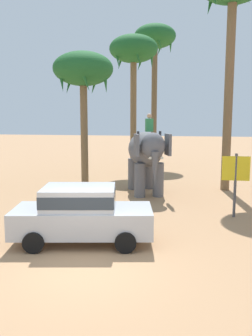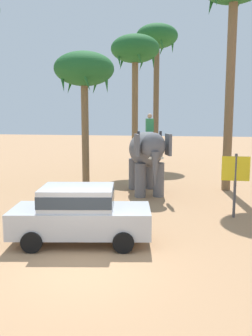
# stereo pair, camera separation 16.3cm
# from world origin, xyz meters

# --- Properties ---
(ground_plane) EXTENTS (120.00, 120.00, 0.00)m
(ground_plane) POSITION_xyz_m (0.00, 0.00, 0.00)
(ground_plane) COLOR tan
(car_sedan_foreground) EXTENTS (4.34, 2.40, 1.70)m
(car_sedan_foreground) POSITION_xyz_m (-0.59, 1.70, 0.93)
(car_sedan_foreground) COLOR #B7BABF
(car_sedan_foreground) RESTS_ON ground
(elephant_with_mahout) EXTENTS (2.61, 4.01, 3.88)m
(elephant_with_mahout) POSITION_xyz_m (0.51, 8.76, 1.99)
(elephant_with_mahout) COLOR slate
(elephant_with_mahout) RESTS_ON ground
(palm_tree_left_of_road) EXTENTS (3.20, 3.20, 7.16)m
(palm_tree_left_of_road) POSITION_xyz_m (-3.11, 10.50, 6.08)
(palm_tree_left_of_road) COLOR brown
(palm_tree_left_of_road) RESTS_ON ground
(palm_tree_far_back) EXTENTS (3.20, 3.20, 9.05)m
(palm_tree_far_back) POSITION_xyz_m (-1.19, 15.65, 7.85)
(palm_tree_far_back) COLOR brown
(palm_tree_far_back) RESTS_ON ground
(palm_tree_leaning_seaward) EXTENTS (3.20, 3.20, 10.72)m
(palm_tree_leaning_seaward) POSITION_xyz_m (-0.21, 19.99, 9.37)
(palm_tree_leaning_seaward) COLOR brown
(palm_tree_leaning_seaward) RESTS_ON ground
(signboard_yellow) EXTENTS (1.00, 0.10, 2.40)m
(signboard_yellow) POSITION_xyz_m (4.25, 5.28, 1.69)
(signboard_yellow) COLOR #4C4C51
(signboard_yellow) RESTS_ON ground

